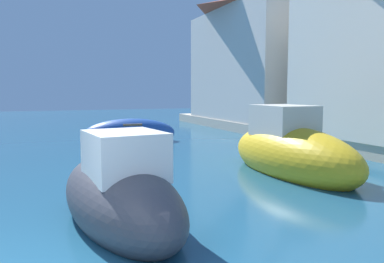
% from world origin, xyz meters
% --- Properties ---
extents(quay_promenade, '(44.00, 32.00, 0.50)m').
position_xyz_m(quay_promenade, '(4.32, -0.37, 0.25)').
color(quay_promenade, '#BCB29E').
rests_on(quay_promenade, ground).
extents(moored_boat_0, '(3.85, 1.50, 1.27)m').
position_xyz_m(moored_boat_0, '(4.14, 11.74, 0.35)').
color(moored_boat_0, '#1E479E').
rests_on(moored_boat_0, ground).
extents(moored_boat_2, '(1.96, 4.09, 1.82)m').
position_xyz_m(moored_boat_2, '(1.78, 2.04, 0.45)').
color(moored_boat_2, '#3F3F47').
rests_on(moored_boat_2, ground).
extents(moored_boat_9, '(1.78, 4.87, 2.10)m').
position_xyz_m(moored_boat_9, '(6.69, 4.29, 0.53)').
color(moored_boat_9, gold).
rests_on(moored_boat_9, ground).
extents(waterfront_building_annex, '(6.24, 9.47, 7.20)m').
position_xyz_m(waterfront_building_annex, '(13.00, 15.41, 4.15)').
color(waterfront_building_annex, beige).
rests_on(waterfront_building_annex, quay_promenade).
extents(quayside_tree, '(2.49, 2.49, 4.04)m').
position_xyz_m(quayside_tree, '(14.18, 9.61, 3.28)').
color(quayside_tree, brown).
rests_on(quayside_tree, quay_promenade).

